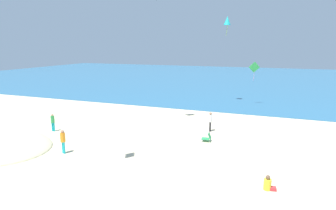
% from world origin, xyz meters
% --- Properties ---
extents(ground_plane, '(120.00, 120.00, 0.00)m').
position_xyz_m(ground_plane, '(0.00, 10.00, 0.00)').
color(ground_plane, beige).
extents(ocean_water, '(120.00, 60.00, 0.05)m').
position_xyz_m(ocean_water, '(0.00, 48.51, 0.03)').
color(ocean_water, teal).
rests_on(ocean_water, ground_plane).
extents(beach_chair_far_right, '(0.67, 0.57, 0.61)m').
position_xyz_m(beach_chair_far_right, '(2.07, 9.74, 0.27)').
color(beach_chair_far_right, '#2D9956').
rests_on(beach_chair_far_right, ground_plane).
extents(person_0, '(0.34, 0.34, 1.48)m').
position_xyz_m(person_0, '(1.71, 12.12, 0.86)').
color(person_0, black).
rests_on(person_0, ground_plane).
extents(person_1, '(0.29, 0.29, 1.37)m').
position_xyz_m(person_1, '(-9.41, 7.83, 0.79)').
color(person_1, '#19ADB2').
rests_on(person_1, ground_plane).
extents(person_2, '(0.60, 0.39, 0.70)m').
position_xyz_m(person_2, '(6.19, 4.19, 0.26)').
color(person_2, yellow).
rests_on(person_2, ground_plane).
extents(person_3, '(0.40, 0.40, 1.47)m').
position_xyz_m(person_3, '(-5.54, 4.47, 0.85)').
color(person_3, '#19ADB2').
rests_on(person_3, ground_plane).
extents(kite_green, '(1.12, 0.48, 2.03)m').
position_xyz_m(kite_green, '(3.81, 23.45, 4.08)').
color(kite_green, green).
extents(kite_teal, '(1.05, 1.05, 2.02)m').
position_xyz_m(kite_teal, '(0.73, 23.46, 9.00)').
color(kite_teal, '#1EADAD').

